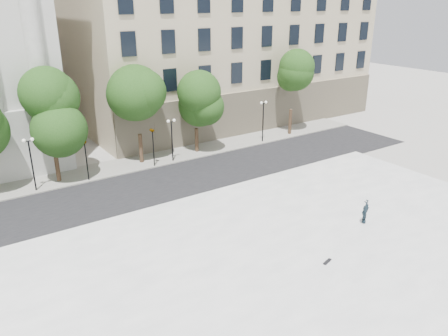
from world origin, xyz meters
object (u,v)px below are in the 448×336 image
(traffic_light_west, at_px, (84,140))
(person_lying, at_px, (364,220))
(skateboard, at_px, (327,262))
(traffic_light_east, at_px, (152,129))

(traffic_light_west, xyz_separation_m, person_lying, (12.61, -18.52, -3.02))
(traffic_light_west, distance_m, person_lying, 22.61)
(person_lying, bearing_deg, skateboard, -176.72)
(traffic_light_west, relative_size, skateboard, 5.99)
(traffic_light_west, height_order, traffic_light_east, traffic_light_west)
(traffic_light_east, distance_m, person_lying, 19.85)
(traffic_light_east, height_order, person_lying, traffic_light_east)
(traffic_light_west, relative_size, person_lying, 2.56)
(person_lying, xyz_separation_m, skateboard, (-5.48, -1.93, -0.19))
(traffic_light_east, relative_size, person_lying, 2.53)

